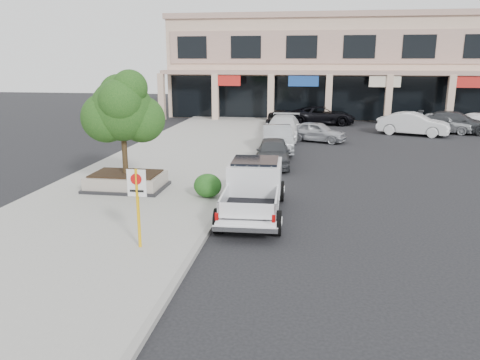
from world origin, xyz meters
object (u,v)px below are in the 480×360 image
(pickup_truck, at_px, (253,190))
(curb_car_d, at_px, (282,120))
(lot_car_c, at_px, (456,122))
(planter, at_px, (126,181))
(lot_car_d, at_px, (322,115))
(no_parking_sign, at_px, (137,197))
(lot_car_a, at_px, (317,132))
(lot_car_b, at_px, (413,124))
(planter_tree, at_px, (127,110))
(lot_car_e, at_px, (443,122))
(curb_car_c, at_px, (283,128))
(curb_car_b, at_px, (277,139))
(curb_car_a, at_px, (273,152))

(pickup_truck, bearing_deg, curb_car_d, 88.59)
(lot_car_c, bearing_deg, planter, 152.55)
(lot_car_d, bearing_deg, lot_car_c, -111.23)
(no_parking_sign, distance_m, lot_car_c, 29.69)
(lot_car_a, height_order, lot_car_d, lot_car_d)
(lot_car_b, xyz_separation_m, lot_car_c, (3.40, 1.56, -0.02))
(planter_tree, xyz_separation_m, lot_car_d, (8.33, 22.57, -2.64))
(lot_car_e, bearing_deg, curb_car_d, 115.52)
(pickup_truck, height_order, lot_car_e, pickup_truck)
(curb_car_c, distance_m, curb_car_d, 4.76)
(planter_tree, height_order, curb_car_d, planter_tree)
(pickup_truck, bearing_deg, curb_car_c, 87.71)
(no_parking_sign, bearing_deg, lot_car_e, 60.02)
(planter_tree, bearing_deg, lot_car_c, 46.50)
(no_parking_sign, xyz_separation_m, lot_car_c, (15.54, 25.28, -0.83))
(lot_car_a, xyz_separation_m, lot_car_c, (10.39, 5.46, 0.12))
(lot_car_d, height_order, lot_car_e, lot_car_e)
(lot_car_d, bearing_deg, planter, 157.26)
(lot_car_b, height_order, lot_car_e, lot_car_b)
(lot_car_a, bearing_deg, curb_car_c, 98.29)
(no_parking_sign, bearing_deg, curb_car_c, 82.12)
(no_parking_sign, height_order, lot_car_e, no_parking_sign)
(curb_car_b, bearing_deg, lot_car_c, 29.39)
(pickup_truck, xyz_separation_m, lot_car_a, (2.35, 16.04, -0.23))
(pickup_truck, height_order, curb_car_d, pickup_truck)
(planter_tree, distance_m, curb_car_b, 11.34)
(curb_car_c, bearing_deg, planter_tree, -108.88)
(curb_car_a, bearing_deg, planter_tree, -137.81)
(planter_tree, height_order, lot_car_a, planter_tree)
(no_parking_sign, xyz_separation_m, pickup_truck, (2.80, 3.78, -0.73))
(planter, distance_m, curb_car_a, 8.19)
(planter_tree, bearing_deg, lot_car_b, 49.98)
(lot_car_b, distance_m, lot_car_e, 2.98)
(planter_tree, distance_m, no_parking_sign, 6.88)
(planter_tree, xyz_separation_m, curb_car_b, (5.42, 9.61, -2.62))
(lot_car_a, bearing_deg, lot_car_e, -39.44)
(planter, height_order, lot_car_b, lot_car_b)
(planter_tree, bearing_deg, curb_car_a, 46.37)
(curb_car_c, bearing_deg, lot_car_c, 23.45)
(curb_car_c, bearing_deg, lot_car_b, 22.20)
(curb_car_b, bearing_deg, lot_car_e, 31.68)
(lot_car_c, xyz_separation_m, lot_car_e, (-0.91, 0.08, -0.02))
(lot_car_e, bearing_deg, curb_car_c, 137.23)
(no_parking_sign, distance_m, curb_car_c, 20.52)
(curb_car_c, bearing_deg, lot_car_d, 73.24)
(no_parking_sign, height_order, curb_car_a, no_parking_sign)
(curb_car_c, relative_size, lot_car_d, 1.01)
(planter_tree, xyz_separation_m, lot_car_a, (7.81, 13.72, -2.74))
(curb_car_a, distance_m, lot_car_b, 15.05)
(no_parking_sign, height_order, lot_car_a, no_parking_sign)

